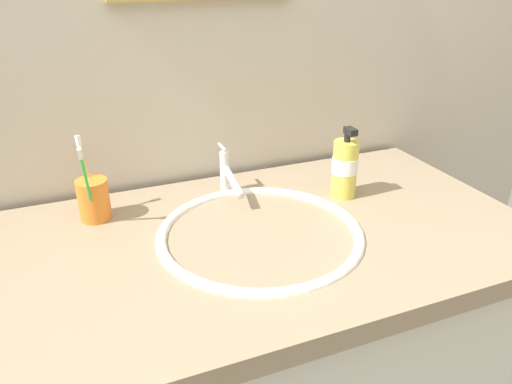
{
  "coord_description": "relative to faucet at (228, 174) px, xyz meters",
  "views": [
    {
      "loc": [
        -0.37,
        -0.87,
        1.45
      ],
      "look_at": [
        0.0,
        0.03,
        0.99
      ],
      "focal_mm": 34.46,
      "sensor_mm": 36.0,
      "label": 1
    }
  ],
  "objects": [
    {
      "name": "sink_basin",
      "position": [
        -0.0,
        -0.21,
        -0.1
      ],
      "size": [
        0.46,
        0.46,
        0.13
      ],
      "color": "white",
      "rests_on": "vanity_counter"
    },
    {
      "name": "tiled_wall_back",
      "position": [
        -0.0,
        0.17,
        0.24
      ],
      "size": [
        2.44,
        0.04,
        2.4
      ],
      "primitive_type": "cube",
      "color": "beige",
      "rests_on": "ground"
    },
    {
      "name": "toothbrush_cup",
      "position": [
        -0.33,
        -0.0,
        -0.01
      ],
      "size": [
        0.07,
        0.07,
        0.1
      ],
      "primitive_type": "cylinder",
      "color": "orange",
      "rests_on": "vanity_counter"
    },
    {
      "name": "faucet",
      "position": [
        0.0,
        0.0,
        0.0
      ],
      "size": [
        0.02,
        0.17,
        0.12
      ],
      "color": "silver",
      "rests_on": "sink_basin"
    },
    {
      "name": "toothbrush_green",
      "position": [
        -0.34,
        -0.05,
        0.06
      ],
      "size": [
        0.02,
        0.06,
        0.2
      ],
      "color": "green",
      "rests_on": "toothbrush_cup"
    },
    {
      "name": "vanity_counter",
      "position": [
        -0.0,
        -0.21,
        -0.5
      ],
      "size": [
        1.24,
        0.68,
        0.9
      ],
      "color": "silver",
      "rests_on": "ground"
    },
    {
      "name": "soap_dispenser",
      "position": [
        0.27,
        -0.11,
        0.02
      ],
      "size": [
        0.07,
        0.07,
        0.18
      ],
      "color": "#DBCC4C",
      "rests_on": "vanity_counter"
    },
    {
      "name": "toothbrush_yellow",
      "position": [
        -0.34,
        0.03,
        0.05
      ],
      "size": [
        0.02,
        0.04,
        0.19
      ],
      "color": "yellow",
      "rests_on": "toothbrush_cup"
    }
  ]
}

